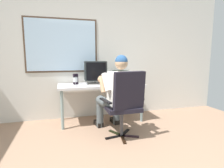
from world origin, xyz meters
name	(u,v)px	position (x,y,z in m)	size (l,w,h in m)	color
wall_rear	(91,47)	(-0.02, 2.55, 1.42)	(5.80, 0.08, 2.83)	silver
desk	(101,88)	(0.11, 2.18, 0.64)	(1.57, 0.63, 0.71)	gray
office_chair	(125,101)	(0.27, 1.30, 0.58)	(0.63, 0.55, 1.01)	black
person_seated	(117,93)	(0.23, 1.58, 0.65)	(0.59, 0.84, 1.24)	#4D5659
crt_monitor	(95,71)	(0.01, 2.22, 0.95)	(0.40, 0.30, 0.42)	beige
laptop	(121,79)	(0.52, 2.25, 0.77)	(0.40, 0.39, 0.25)	black
wine_glass	(75,80)	(-0.38, 2.03, 0.81)	(0.08, 0.08, 0.15)	silver
desk_speaker	(76,79)	(-0.35, 2.28, 0.81)	(0.09, 0.09, 0.19)	black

